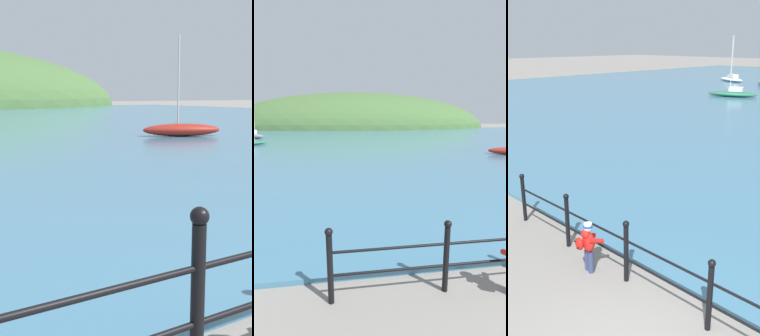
# 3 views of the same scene
# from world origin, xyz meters

# --- Properties ---
(boat_twin_mast) EXTENTS (3.44, 2.23, 4.20)m
(boat_twin_mast) POSITION_xyz_m (7.21, 14.89, 0.39)
(boat_twin_mast) COLOR maroon
(boat_twin_mast) RESTS_ON water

